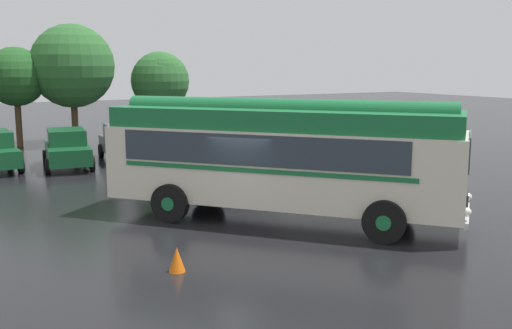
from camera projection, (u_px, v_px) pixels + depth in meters
ground_plane at (250, 221)px, 17.13m from camera, size 120.00×120.00×0.00m
vintage_bus at (282, 155)px, 16.95m from camera, size 8.46×9.22×3.49m
car_mid_left at (67, 148)px, 25.86m from camera, size 2.38×4.39×1.66m
car_mid_right at (124, 142)px, 27.90m from camera, size 2.30×4.36×1.66m
car_far_right at (180, 139)px, 28.98m from camera, size 2.06×4.25×1.66m
box_van at (234, 125)px, 30.44m from camera, size 2.50×5.84×2.50m
tree_centre at (15, 77)px, 31.95m from camera, size 3.17×3.17×5.36m
tree_right_of_centre at (74, 66)px, 32.99m from camera, size 4.60×4.60×6.63m
tree_far_right at (161, 79)px, 34.77m from camera, size 3.39×3.39×5.17m
traffic_cone at (177, 259)px, 12.91m from camera, size 0.36×0.36×0.55m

